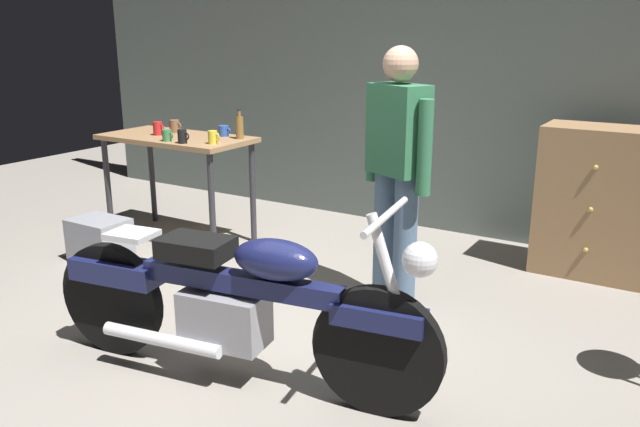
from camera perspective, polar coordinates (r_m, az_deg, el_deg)
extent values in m
plane|color=gray|center=(3.77, -6.16, -12.04)|extent=(12.00, 12.00, 0.00)
cube|color=#56605B|center=(5.79, 10.98, 13.66)|extent=(8.00, 0.12, 3.10)
cube|color=#99724C|center=(5.56, -12.63, 6.51)|extent=(1.30, 0.64, 0.04)
cylinder|color=#2D2D33|center=(5.90, -18.25, 2.16)|extent=(0.05, 0.05, 0.86)
cylinder|color=#2D2D33|center=(5.07, -9.54, 0.57)|extent=(0.05, 0.05, 0.86)
cylinder|color=#2D2D33|center=(6.23, -14.64, 3.18)|extent=(0.05, 0.05, 0.86)
cylinder|color=#2D2D33|center=(5.46, -5.97, 1.82)|extent=(0.05, 0.05, 0.86)
cylinder|color=black|center=(3.08, 5.14, -12.04)|extent=(0.64, 0.17, 0.64)
cylinder|color=black|center=(3.79, -17.92, -7.20)|extent=(0.64, 0.17, 0.64)
cube|color=#191E4C|center=(3.00, 5.23, -9.08)|extent=(0.46, 0.21, 0.10)
cube|color=#191E4C|center=(3.70, -17.57, -4.84)|extent=(0.54, 0.26, 0.12)
cube|color=gray|center=(3.38, -8.44, -9.09)|extent=(0.47, 0.30, 0.28)
cube|color=#191E4C|center=(3.25, -7.07, -6.07)|extent=(1.10, 0.27, 0.10)
ellipsoid|color=#191E4C|center=(3.11, -3.95, -4.08)|extent=(0.47, 0.28, 0.20)
cube|color=black|center=(3.32, -10.91, -2.98)|extent=(0.39, 0.29, 0.10)
cube|color=silver|center=(3.55, -16.32, -1.78)|extent=(0.27, 0.23, 0.03)
cylinder|color=silver|center=(2.92, 6.43, -6.53)|extent=(0.27, 0.09, 0.68)
cylinder|color=silver|center=(2.83, 5.86, -0.22)|extent=(0.12, 0.60, 0.03)
sphere|color=silver|center=(2.84, 8.85, -4.06)|extent=(0.16, 0.16, 0.16)
cylinder|color=silver|center=(3.49, -13.86, -10.80)|extent=(0.70, 0.18, 0.07)
cylinder|color=slate|center=(4.17, 7.53, -2.62)|extent=(0.15, 0.15, 0.88)
cylinder|color=slate|center=(4.31, 5.75, -1.93)|extent=(0.15, 0.15, 0.88)
cube|color=#33724C|center=(4.08, 6.95, 7.38)|extent=(0.44, 0.35, 0.56)
cylinder|color=#33724C|center=(3.92, 9.26, 5.75)|extent=(0.09, 0.09, 0.58)
cylinder|color=#33724C|center=(4.27, 4.76, 6.75)|extent=(0.09, 0.09, 0.58)
sphere|color=tan|center=(4.03, 7.15, 13.01)|extent=(0.22, 0.22, 0.22)
cube|color=#99724C|center=(5.10, 23.25, 0.93)|extent=(0.80, 0.44, 1.10)
sphere|color=tan|center=(4.81, 23.21, 3.77)|extent=(0.04, 0.04, 0.04)
sphere|color=tan|center=(4.87, 22.82, 0.33)|extent=(0.04, 0.04, 0.04)
sphere|color=tan|center=(4.96, 22.45, -3.01)|extent=(0.04, 0.04, 0.04)
cube|color=gray|center=(5.34, -18.89, -2.23)|extent=(0.44, 0.32, 0.34)
cylinder|color=yellow|center=(5.11, -9.48, 6.67)|extent=(0.07, 0.07, 0.10)
torus|color=yellow|center=(5.08, -9.12, 6.69)|extent=(0.06, 0.01, 0.06)
cylinder|color=#2D51AD|center=(5.46, -8.52, 7.24)|extent=(0.08, 0.08, 0.09)
torus|color=#2D51AD|center=(5.43, -8.13, 7.26)|extent=(0.05, 0.01, 0.05)
cylinder|color=black|center=(5.17, -12.09, 6.68)|extent=(0.07, 0.07, 0.11)
torus|color=black|center=(5.15, -11.75, 6.71)|extent=(0.06, 0.01, 0.06)
cylinder|color=#3D7F4C|center=(5.30, -13.40, 6.74)|extent=(0.07, 0.07, 0.09)
torus|color=#3D7F4C|center=(5.27, -13.07, 6.76)|extent=(0.05, 0.01, 0.05)
cylinder|color=brown|center=(5.73, -12.76, 7.54)|extent=(0.09, 0.09, 0.11)
torus|color=brown|center=(5.70, -12.40, 7.57)|extent=(0.06, 0.01, 0.06)
cylinder|color=red|center=(5.63, -14.17, 7.31)|extent=(0.08, 0.08, 0.11)
torus|color=red|center=(5.59, -13.85, 7.35)|extent=(0.06, 0.01, 0.06)
cylinder|color=olive|center=(5.30, -7.12, 7.54)|extent=(0.06, 0.06, 0.18)
cylinder|color=olive|center=(5.29, -7.17, 8.77)|extent=(0.03, 0.03, 0.05)
cylinder|color=black|center=(5.28, -7.18, 9.09)|extent=(0.03, 0.03, 0.01)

